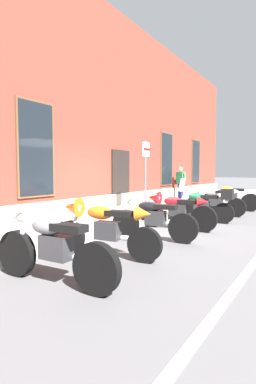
{
  "coord_description": "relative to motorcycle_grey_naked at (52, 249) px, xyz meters",
  "views": [
    {
      "loc": [
        -7.42,
        -4.12,
        1.52
      ],
      "look_at": [
        -0.27,
        0.46,
        0.95
      ],
      "focal_mm": 28.58,
      "sensor_mm": 36.0,
      "label": 1
    }
  ],
  "objects": [
    {
      "name": "ground_plane",
      "position": [
        4.58,
        1.09,
        -0.49
      ],
      "size": [
        140.0,
        140.0,
        0.0
      ],
      "primitive_type": "plane",
      "color": "#4C4C4F"
    },
    {
      "name": "sidewalk",
      "position": [
        4.58,
        2.22,
        -0.41
      ],
      "size": [
        33.55,
        2.25,
        0.16
      ],
      "primitive_type": "cube",
      "color": "gray",
      "rests_on": "ground_plane"
    },
    {
      "name": "brick_pub_facade",
      "position": [
        4.58,
        6.39,
        3.13
      ],
      "size": [
        27.55,
        6.21,
        7.24
      ],
      "color": "maroon",
      "rests_on": "ground_plane"
    },
    {
      "name": "motorcycle_grey_naked",
      "position": [
        0.0,
        0.0,
        0.0
      ],
      "size": [
        0.62,
        2.09,
        0.98
      ],
      "color": "black",
      "rests_on": "ground_plane"
    },
    {
      "name": "motorcycle_orange_sport",
      "position": [
        1.43,
        0.28,
        0.08
      ],
      "size": [
        0.62,
        2.11,
        1.04
      ],
      "color": "black",
      "rests_on": "ground_plane"
    },
    {
      "name": "motorcycle_black_naked",
      "position": [
        3.08,
        0.12,
        -0.02
      ],
      "size": [
        0.62,
        2.0,
        0.93
      ],
      "color": "black",
      "rests_on": "ground_plane"
    },
    {
      "name": "motorcycle_red_sport",
      "position": [
        4.52,
        0.25,
        0.05
      ],
      "size": [
        0.62,
        2.12,
        0.98
      ],
      "color": "black",
      "rests_on": "ground_plane"
    },
    {
      "name": "motorcycle_green_touring",
      "position": [
        6.04,
        -0.04,
        0.06
      ],
      "size": [
        0.62,
        1.99,
        1.3
      ],
      "color": "black",
      "rests_on": "ground_plane"
    },
    {
      "name": "motorcycle_white_sport",
      "position": [
        7.56,
        0.17,
        0.09
      ],
      "size": [
        0.62,
        2.07,
        1.07
      ],
      "color": "black",
      "rests_on": "ground_plane"
    },
    {
      "name": "motorcycle_yellow_naked",
      "position": [
        9.3,
        0.04,
        0.0
      ],
      "size": [
        0.62,
        2.19,
        0.99
      ],
      "color": "black",
      "rests_on": "ground_plane"
    },
    {
      "name": "pedestrian_striped_shirt",
      "position": [
        11.09,
        2.85,
        0.54
      ],
      "size": [
        0.33,
        0.64,
        1.57
      ],
      "color": "#1E1E4C",
      "rests_on": "sidewalk"
    },
    {
      "name": "parking_sign",
      "position": [
        5.54,
        1.68,
        1.16
      ],
      "size": [
        0.36,
        0.07,
        2.3
      ],
      "color": "#4C4C51",
      "rests_on": "sidewalk"
    }
  ]
}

